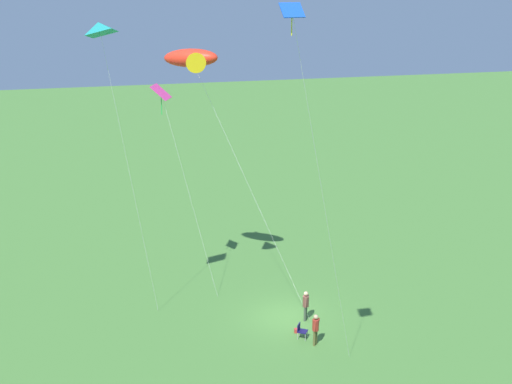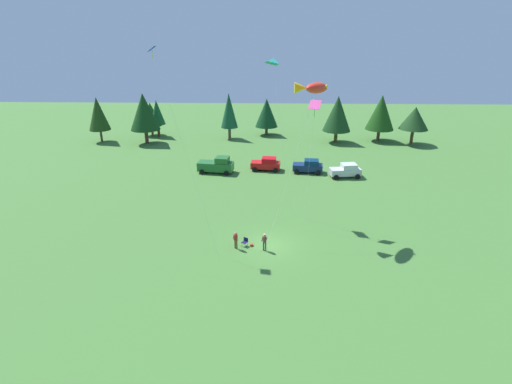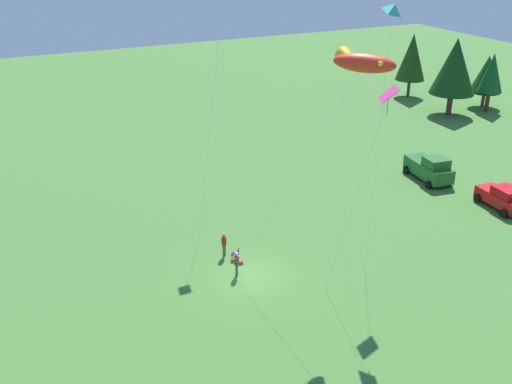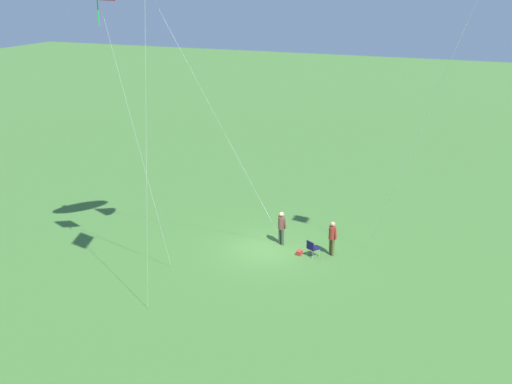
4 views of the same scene
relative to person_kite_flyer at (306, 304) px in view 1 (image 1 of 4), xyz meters
name	(u,v)px [view 1 (image 1 of 4)]	position (x,y,z in m)	size (l,w,h in m)	color
ground_plane	(287,318)	(0.49, 0.91, -1.02)	(160.00, 160.00, 0.00)	#427331
person_kite_flyer	(306,304)	(0.00, 0.00, 0.00)	(0.58, 0.49, 1.74)	#3C4A3A
folding_chair	(301,330)	(-1.85, 0.80, -0.53)	(0.66, 0.66, 0.82)	#151345
person_spectator	(316,327)	(-2.68, 0.27, 0.00)	(0.52, 0.54, 1.74)	brown
backpack_on_grass	(297,331)	(-1.23, 0.82, -0.91)	(0.32, 0.22, 0.22)	#B4302D
kite_large_fish	(191,59)	(4.29, 5.39, 13.03)	(6.14, 7.34, 14.65)	red
kite_diamond_blue	(297,42)	(-9.52, 3.51, 15.34)	(6.05, 5.31, 17.72)	blue
kite_diamond_rainbow	(162,97)	(4.73, 7.00, 10.93)	(1.57, 3.44, 12.62)	#DD3993
kite_delta_teal	(99,29)	(0.68, 10.20, 15.04)	(3.22, 3.26, 16.52)	teal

